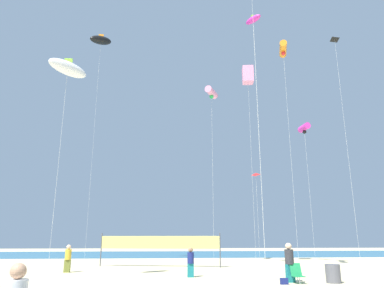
{
  "coord_description": "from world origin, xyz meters",
  "views": [
    {
      "loc": [
        -0.72,
        -15.03,
        2.05
      ],
      "look_at": [
        1.37,
        9.18,
        8.49
      ],
      "focal_mm": 33.17,
      "sensor_mm": 36.0,
      "label": 1
    }
  ],
  "objects_px": {
    "beachgoer_mustard_shirt": "(68,257)",
    "kite_magenta_tube": "(304,128)",
    "beachgoer_charcoal_shirt": "(289,261)",
    "folding_beach_chair": "(297,273)",
    "beachgoer_navy_shirt": "(191,261)",
    "kite_yellow_diamond": "(252,4)",
    "kite_red_diamond": "(256,175)",
    "kite_black_diamond": "(335,44)",
    "kite_pink_tube": "(211,93)",
    "kite_orange_tube": "(283,50)",
    "kite_white_inflatable": "(68,68)",
    "volleyball_net": "(159,243)",
    "kite_magenta_inflatable": "(253,20)",
    "trash_barrel": "(333,274)",
    "beach_handbag": "(284,281)",
    "kite_pink_box": "(248,75)",
    "kite_black_inflatable": "(101,40)"
  },
  "relations": [
    {
      "from": "kite_white_inflatable",
      "to": "kite_magenta_tube",
      "type": "distance_m",
      "value": 19.71
    },
    {
      "from": "kite_pink_tube",
      "to": "kite_pink_box",
      "type": "relative_size",
      "value": 0.91
    },
    {
      "from": "trash_barrel",
      "to": "kite_white_inflatable",
      "type": "xyz_separation_m",
      "value": [
        -13.36,
        0.98,
        10.53
      ]
    },
    {
      "from": "beachgoer_navy_shirt",
      "to": "kite_magenta_tube",
      "type": "height_order",
      "value": "kite_magenta_tube"
    },
    {
      "from": "trash_barrel",
      "to": "volleyball_net",
      "type": "xyz_separation_m",
      "value": [
        -8.22,
        10.3,
        1.23
      ]
    },
    {
      "from": "kite_yellow_diamond",
      "to": "kite_red_diamond",
      "type": "distance_m",
      "value": 15.07
    },
    {
      "from": "folding_beach_chair",
      "to": "kite_black_inflatable",
      "type": "xyz_separation_m",
      "value": [
        -12.93,
        15.83,
        21.11
      ]
    },
    {
      "from": "beachgoer_charcoal_shirt",
      "to": "beach_handbag",
      "type": "xyz_separation_m",
      "value": [
        -0.56,
        -0.7,
        -0.83
      ]
    },
    {
      "from": "beachgoer_navy_shirt",
      "to": "volleyball_net",
      "type": "height_order",
      "value": "volleyball_net"
    },
    {
      "from": "kite_white_inflatable",
      "to": "kite_red_diamond",
      "type": "distance_m",
      "value": 18.46
    },
    {
      "from": "volleyball_net",
      "to": "kite_orange_tube",
      "type": "height_order",
      "value": "kite_orange_tube"
    },
    {
      "from": "beachgoer_navy_shirt",
      "to": "kite_red_diamond",
      "type": "distance_m",
      "value": 13.7
    },
    {
      "from": "kite_red_diamond",
      "to": "beach_handbag",
      "type": "bearing_deg",
      "value": -100.87
    },
    {
      "from": "beachgoer_navy_shirt",
      "to": "folding_beach_chair",
      "type": "height_order",
      "value": "beachgoer_navy_shirt"
    },
    {
      "from": "beachgoer_navy_shirt",
      "to": "kite_black_inflatable",
      "type": "height_order",
      "value": "kite_black_inflatable"
    },
    {
      "from": "kite_pink_tube",
      "to": "kite_white_inflatable",
      "type": "bearing_deg",
      "value": -128.85
    },
    {
      "from": "beachgoer_charcoal_shirt",
      "to": "kite_yellow_diamond",
      "type": "xyz_separation_m",
      "value": [
        -1.06,
        0.42,
        14.59
      ]
    },
    {
      "from": "beachgoer_mustard_shirt",
      "to": "kite_magenta_tube",
      "type": "distance_m",
      "value": 20.76
    },
    {
      "from": "volleyball_net",
      "to": "kite_black_diamond",
      "type": "height_order",
      "value": "kite_black_diamond"
    },
    {
      "from": "kite_yellow_diamond",
      "to": "kite_black_diamond",
      "type": "distance_m",
      "value": 8.52
    },
    {
      "from": "kite_yellow_diamond",
      "to": "kite_magenta_inflatable",
      "type": "xyz_separation_m",
      "value": [
        2.19,
        7.57,
        4.12
      ]
    },
    {
      "from": "kite_black_diamond",
      "to": "volleyball_net",
      "type": "bearing_deg",
      "value": 157.77
    },
    {
      "from": "kite_pink_tube",
      "to": "kite_orange_tube",
      "type": "height_order",
      "value": "kite_orange_tube"
    },
    {
      "from": "beachgoer_navy_shirt",
      "to": "trash_barrel",
      "type": "xyz_separation_m",
      "value": [
        6.49,
        -3.06,
        -0.41
      ]
    },
    {
      "from": "beachgoer_charcoal_shirt",
      "to": "kite_red_diamond",
      "type": "xyz_separation_m",
      "value": [
        2.02,
        12.73,
        6.45
      ]
    },
    {
      "from": "beach_handbag",
      "to": "kite_white_inflatable",
      "type": "distance_m",
      "value": 15.38
    },
    {
      "from": "beach_handbag",
      "to": "kite_pink_tube",
      "type": "distance_m",
      "value": 19.86
    },
    {
      "from": "beachgoer_mustard_shirt",
      "to": "kite_red_diamond",
      "type": "distance_m",
      "value": 16.75
    },
    {
      "from": "folding_beach_chair",
      "to": "kite_magenta_tube",
      "type": "height_order",
      "value": "kite_magenta_tube"
    },
    {
      "from": "trash_barrel",
      "to": "kite_orange_tube",
      "type": "height_order",
      "value": "kite_orange_tube"
    },
    {
      "from": "kite_pink_tube",
      "to": "kite_black_diamond",
      "type": "relative_size",
      "value": 0.94
    },
    {
      "from": "trash_barrel",
      "to": "kite_magenta_tube",
      "type": "bearing_deg",
      "value": 70.43
    },
    {
      "from": "kite_pink_tube",
      "to": "kite_red_diamond",
      "type": "xyz_separation_m",
      "value": [
        3.86,
        0.23,
        -7.5
      ]
    },
    {
      "from": "kite_yellow_diamond",
      "to": "folding_beach_chair",
      "type": "bearing_deg",
      "value": -31.59
    },
    {
      "from": "volleyball_net",
      "to": "kite_white_inflatable",
      "type": "distance_m",
      "value": 14.14
    },
    {
      "from": "trash_barrel",
      "to": "kite_black_diamond",
      "type": "height_order",
      "value": "kite_black_diamond"
    },
    {
      "from": "beachgoer_navy_shirt",
      "to": "kite_black_diamond",
      "type": "distance_m",
      "value": 18.57
    },
    {
      "from": "beachgoer_charcoal_shirt",
      "to": "folding_beach_chair",
      "type": "height_order",
      "value": "beachgoer_charcoal_shirt"
    },
    {
      "from": "kite_pink_box",
      "to": "trash_barrel",
      "type": "bearing_deg",
      "value": -86.26
    },
    {
      "from": "kite_yellow_diamond",
      "to": "kite_red_diamond",
      "type": "height_order",
      "value": "kite_yellow_diamond"
    },
    {
      "from": "kite_yellow_diamond",
      "to": "kite_magenta_tube",
      "type": "relative_size",
      "value": 1.45
    },
    {
      "from": "kite_red_diamond",
      "to": "beachgoer_mustard_shirt",
      "type": "bearing_deg",
      "value": -154.35
    },
    {
      "from": "beach_handbag",
      "to": "kite_red_diamond",
      "type": "bearing_deg",
      "value": 79.13
    },
    {
      "from": "kite_yellow_diamond",
      "to": "kite_black_diamond",
      "type": "xyz_separation_m",
      "value": [
        7.32,
        4.35,
        0.21
      ]
    },
    {
      "from": "kite_pink_tube",
      "to": "kite_black_diamond",
      "type": "height_order",
      "value": "kite_black_diamond"
    },
    {
      "from": "volleyball_net",
      "to": "kite_magenta_inflatable",
      "type": "relative_size",
      "value": 0.44
    },
    {
      "from": "kite_pink_box",
      "to": "kite_orange_tube",
      "type": "height_order",
      "value": "kite_pink_box"
    },
    {
      "from": "trash_barrel",
      "to": "kite_white_inflatable",
      "type": "distance_m",
      "value": 17.04
    },
    {
      "from": "kite_pink_tube",
      "to": "kite_magenta_tube",
      "type": "height_order",
      "value": "kite_pink_tube"
    },
    {
      "from": "beachgoer_charcoal_shirt",
      "to": "trash_barrel",
      "type": "distance_m",
      "value": 2.05
    }
  ]
}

